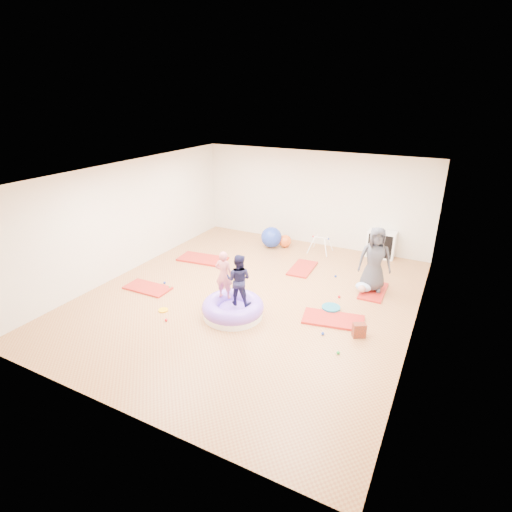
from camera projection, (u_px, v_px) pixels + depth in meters
The scene contains 19 objects.
room at pixel (250, 239), 8.61m from camera, with size 7.01×8.01×2.81m.
gym_mat_front_left at pixel (148, 288), 9.50m from camera, with size 1.11×0.55×0.05m, color #BA0815.
gym_mat_mid_left at pixel (203, 259), 11.13m from camera, with size 1.33×0.66×0.06m, color #BA0815.
gym_mat_center_back at pixel (302, 268), 10.56m from camera, with size 1.09×0.55×0.05m, color #BA0815.
gym_mat_right at pixel (333, 319), 8.18m from camera, with size 1.23×0.62×0.05m, color #BA0815.
gym_mat_rear_right at pixel (373, 291), 9.36m from camera, with size 1.07×0.54×0.04m, color #BA0815.
inflatable_cushion at pixel (233, 309), 8.32m from camera, with size 1.30×1.30×0.41m.
child_pink at pixel (224, 273), 8.22m from camera, with size 0.38×0.25×1.04m, color #D06971.
child_navy at pixel (239, 277), 7.97m from camera, with size 0.52×0.41×1.08m, color #161536.
adult_caregiver at pixel (375, 259), 9.11m from camera, with size 0.74×0.48×1.52m, color #393A43.
infant at pixel (363, 287), 9.23m from camera, with size 0.37×0.38×0.22m.
ball_pit_balls at pixel (260, 304), 8.76m from camera, with size 4.65×3.69×0.06m.
exercise_ball_blue at pixel (271, 237), 11.96m from camera, with size 0.62×0.62×0.62m, color #1E37A5.
exercise_ball_orange at pixel (285, 241), 12.00m from camera, with size 0.38×0.38×0.38m, color #D7571F.
infant_play_gym at pixel (321, 242), 11.53m from camera, with size 0.62×0.59×0.48m.
cube_shelf at pixel (381, 244), 11.20m from camera, with size 0.76×0.38×0.76m.
balance_disc at pixel (331, 308), 8.56m from camera, with size 0.39×0.39×0.09m, color #186F8D.
backpack at pixel (359, 330), 7.60m from camera, with size 0.24×0.15×0.28m, color #A42A0A.
yellow_toy at pixel (163, 310), 8.55m from camera, with size 0.21×0.21×0.03m, color #F5B209.
Camera 1 is at (3.84, -7.13, 4.35)m, focal length 28.00 mm.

